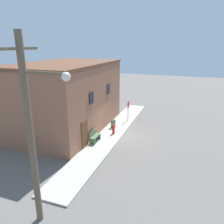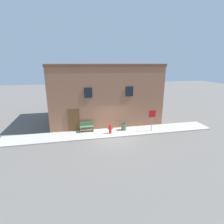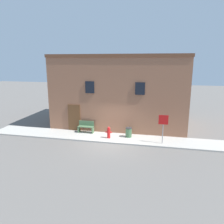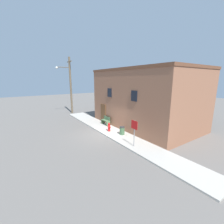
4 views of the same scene
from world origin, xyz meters
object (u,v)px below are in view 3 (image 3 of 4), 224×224
object	(u,v)px
fire_hydrant	(109,132)
trash_bin	(129,132)
bench	(86,127)
stop_sign	(163,124)

from	to	relation	value
fire_hydrant	trash_bin	world-z (taller)	fire_hydrant
fire_hydrant	bench	bearing A→B (deg)	156.14
bench	trash_bin	bearing A→B (deg)	-6.41
bench	trash_bin	xyz separation A→B (m)	(3.39, -0.38, -0.06)
fire_hydrant	bench	world-z (taller)	bench
stop_sign	fire_hydrant	bearing A→B (deg)	176.10
bench	fire_hydrant	bearing A→B (deg)	-23.86
stop_sign	trash_bin	xyz separation A→B (m)	(-2.40, 0.77, -1.01)
bench	trash_bin	size ratio (longest dim) A/B	1.69
stop_sign	bench	world-z (taller)	stop_sign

